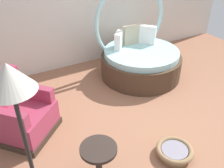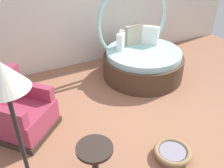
{
  "view_description": "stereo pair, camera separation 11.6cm",
  "coord_description": "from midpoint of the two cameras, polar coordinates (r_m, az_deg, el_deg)",
  "views": [
    {
      "loc": [
        -1.97,
        -2.53,
        2.64
      ],
      "look_at": [
        -0.34,
        0.4,
        0.55
      ],
      "focal_mm": 39.61,
      "sensor_mm": 36.0,
      "label": 1
    },
    {
      "loc": [
        -1.87,
        -2.58,
        2.64
      ],
      "look_at": [
        -0.34,
        0.4,
        0.55
      ],
      "focal_mm": 39.61,
      "sensor_mm": 36.0,
      "label": 2
    }
  ],
  "objects": [
    {
      "name": "ground_plane",
      "position": [
        4.15,
        6.12,
        -7.94
      ],
      "size": [
        8.0,
        8.0,
        0.02
      ],
      "primitive_type": "cube",
      "color": "#936047"
    },
    {
      "name": "floor_lamp",
      "position": [
        2.12,
        -23.23,
        -2.46
      ],
      "size": [
        0.4,
        0.4,
        1.82
      ],
      "color": "black",
      "rests_on": "ground_plane"
    },
    {
      "name": "pet_basket",
      "position": [
        3.59,
        13.28,
        -14.9
      ],
      "size": [
        0.51,
        0.51,
        0.13
      ],
      "color": "#8E704C",
      "rests_on": "ground_plane"
    },
    {
      "name": "side_table",
      "position": [
        3.0,
        -4.26,
        -15.72
      ],
      "size": [
        0.44,
        0.44,
        0.52
      ],
      "color": "#2D231E",
      "rests_on": "ground_plane"
    },
    {
      "name": "round_daybed",
      "position": [
        5.19,
        5.67,
        6.1
      ],
      "size": [
        1.65,
        1.65,
        1.88
      ],
      "color": "#473323",
      "rests_on": "ground_plane"
    },
    {
      "name": "red_armchair",
      "position": [
        3.92,
        -21.32,
        -6.73
      ],
      "size": [
        1.13,
        1.13,
        0.94
      ],
      "color": "#38281E",
      "rests_on": "ground_plane"
    }
  ]
}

